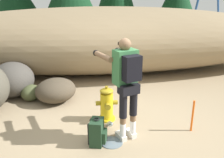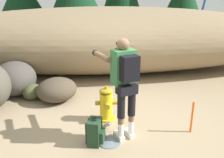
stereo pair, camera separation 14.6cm
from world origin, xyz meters
name	(u,v)px [view 1 (the left image)]	position (x,y,z in m)	size (l,w,h in m)	color
ground_plane	(123,125)	(0.00, 0.00, -0.02)	(56.00, 56.00, 0.04)	#998466
dirt_embankment	(105,40)	(0.00, 3.52, 1.03)	(12.75, 3.20, 2.05)	#897556
fire_hydrant	(107,105)	(-0.29, 0.23, 0.32)	(0.43, 0.39, 0.71)	gold
hydrant_water_jet	(110,127)	(-0.29, -0.33, 0.15)	(0.37, 0.87, 0.46)	silver
utility_worker	(126,77)	(-0.04, -0.41, 1.10)	(0.72, 1.04, 1.73)	beige
spare_backpack	(97,132)	(-0.53, -0.58, 0.22)	(0.34, 0.34, 0.47)	#1E3823
boulder_mid	(56,90)	(-1.37, 1.26, 0.28)	(0.88, 0.95, 0.55)	#453B2E
boulder_small	(13,79)	(-2.44, 1.75, 0.42)	(1.02, 1.10, 0.84)	#423E39
boulder_outlier	(31,93)	(-1.97, 1.42, 0.19)	(0.52, 0.45, 0.37)	#404629
survey_stake	(193,116)	(1.21, -0.38, 0.30)	(0.04, 0.04, 0.60)	#E55914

